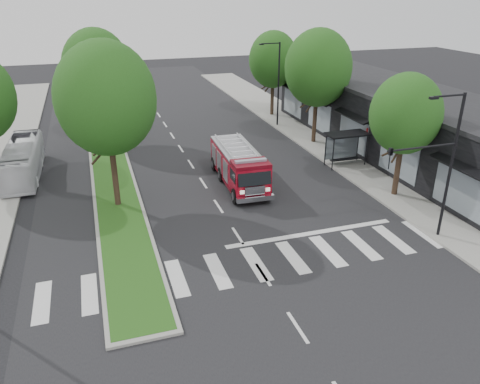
# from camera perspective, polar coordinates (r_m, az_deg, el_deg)

# --- Properties ---
(ground) EXTENTS (140.00, 140.00, 0.00)m
(ground) POSITION_cam_1_polar(r_m,az_deg,el_deg) (26.09, -0.28, -5.37)
(ground) COLOR black
(ground) RESTS_ON ground
(sidewalk_right) EXTENTS (5.00, 80.00, 0.15)m
(sidewalk_right) POSITION_cam_1_polar(r_m,az_deg,el_deg) (39.26, 12.81, 4.42)
(sidewalk_right) COLOR gray
(sidewalk_right) RESTS_ON ground
(median) EXTENTS (3.00, 50.00, 0.15)m
(median) POSITION_cam_1_polar(r_m,az_deg,el_deg) (41.67, -15.93, 5.23)
(median) COLOR gray
(median) RESTS_ON ground
(storefront_row) EXTENTS (8.00, 30.00, 5.00)m
(storefront_row) POSITION_cam_1_polar(r_m,az_deg,el_deg) (41.00, 18.62, 8.14)
(storefront_row) COLOR black
(storefront_row) RESTS_ON ground
(bus_shelter) EXTENTS (3.20, 1.60, 2.61)m
(bus_shelter) POSITION_cam_1_polar(r_m,az_deg,el_deg) (36.51, 12.75, 6.21)
(bus_shelter) COLOR black
(bus_shelter) RESTS_ON ground
(tree_right_near) EXTENTS (4.40, 4.40, 8.05)m
(tree_right_near) POSITION_cam_1_polar(r_m,az_deg,el_deg) (30.87, 19.53, 8.94)
(tree_right_near) COLOR black
(tree_right_near) RESTS_ON ground
(tree_right_mid) EXTENTS (5.60, 5.60, 9.72)m
(tree_right_mid) POSITION_cam_1_polar(r_m,az_deg,el_deg) (40.65, 9.50, 14.69)
(tree_right_mid) COLOR black
(tree_right_mid) RESTS_ON ground
(tree_right_far) EXTENTS (5.00, 5.00, 8.73)m
(tree_right_far) POSITION_cam_1_polar(r_m,az_deg,el_deg) (49.75, 4.08, 15.81)
(tree_right_far) COLOR black
(tree_right_far) RESTS_ON ground
(tree_median_near) EXTENTS (5.80, 5.80, 10.16)m
(tree_median_near) POSITION_cam_1_polar(r_m,az_deg,el_deg) (28.34, -16.03, 10.88)
(tree_median_near) COLOR black
(tree_median_near) RESTS_ON ground
(tree_median_far) EXTENTS (5.60, 5.60, 9.72)m
(tree_median_far) POSITION_cam_1_polar(r_m,az_deg,el_deg) (42.17, -17.09, 14.32)
(tree_median_far) COLOR black
(tree_median_far) RESTS_ON ground
(streetlight_right_near) EXTENTS (4.08, 0.22, 8.00)m
(streetlight_right_near) POSITION_cam_1_polar(r_m,az_deg,el_deg) (25.87, 23.03, 3.72)
(streetlight_right_near) COLOR black
(streetlight_right_near) RESTS_ON ground
(streetlight_right_far) EXTENTS (2.11, 0.20, 8.00)m
(streetlight_right_far) POSITION_cam_1_polar(r_m,az_deg,el_deg) (45.88, 4.55, 13.40)
(streetlight_right_far) COLOR black
(streetlight_right_far) RESTS_ON ground
(fire_engine) EXTENTS (2.76, 8.08, 2.77)m
(fire_engine) POSITION_cam_1_polar(r_m,az_deg,el_deg) (32.35, -0.14, 3.19)
(fire_engine) COLOR #5A040E
(fire_engine) RESTS_ON ground
(city_bus) EXTENTS (2.26, 9.02, 2.50)m
(city_bus) POSITION_cam_1_polar(r_m,az_deg,el_deg) (37.17, -24.94, 3.57)
(city_bus) COLOR silver
(city_bus) RESTS_ON ground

